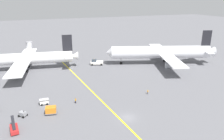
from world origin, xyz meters
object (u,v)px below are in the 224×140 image
object	(u,v)px
ground_crew_marshaller_foreground	(76,101)
ground_crew_ramp_agent_by_cones	(148,92)
gse_gpu_cart_small	(23,114)
jet_bridge	(29,46)
gse_baggage_cart_trailing	(44,102)
gse_container_dolly_flat	(51,110)
airliner_at_gate_left	(19,59)
pushback_tug	(97,62)
gse_belt_loader_portside	(14,129)
airliner_being_pushed	(161,52)

from	to	relation	value
ground_crew_marshaller_foreground	ground_crew_ramp_agent_by_cones	bearing A→B (deg)	-7.22
gse_gpu_cart_small	ground_crew_marshaller_foreground	size ratio (longest dim) A/B	1.55
gse_gpu_cart_small	ground_crew_marshaller_foreground	bearing A→B (deg)	7.68
gse_gpu_cart_small	jet_bridge	xyz separation A→B (m)	(5.74, 72.73, 3.58)
jet_bridge	ground_crew_ramp_agent_by_cones	bearing A→B (deg)	-65.63
gse_gpu_cart_small	jet_bridge	world-z (taller)	jet_bridge
gse_baggage_cart_trailing	ground_crew_ramp_agent_by_cones	world-z (taller)	gse_baggage_cart_trailing
ground_crew_ramp_agent_by_cones	ground_crew_marshaller_foreground	xyz separation A→B (m)	(-23.94, 3.03, 0.07)
gse_container_dolly_flat	jet_bridge	distance (m)	74.39
gse_baggage_cart_trailing	jet_bridge	xyz separation A→B (m)	(-0.51, 67.74, 3.52)
airliner_at_gate_left	gse_baggage_cart_trailing	bearing A→B (deg)	-80.82
gse_baggage_cart_trailing	ground_crew_marshaller_foreground	distance (m)	9.42
airliner_at_gate_left	gse_baggage_cart_trailing	size ratio (longest dim) A/B	18.57
airliner_at_gate_left	gse_baggage_cart_trailing	xyz separation A→B (m)	(6.12, -37.90, -4.27)
pushback_tug	gse_container_dolly_flat	distance (m)	47.45
gse_container_dolly_flat	gse_belt_loader_portside	world-z (taller)	gse_belt_loader_portside
gse_container_dolly_flat	gse_gpu_cart_small	bearing A→B (deg)	167.83
airliner_at_gate_left	pushback_tug	size ratio (longest dim) A/B	5.73
airliner_at_gate_left	gse_container_dolly_flat	size ratio (longest dim) A/B	14.50
airliner_at_gate_left	gse_gpu_cart_small	bearing A→B (deg)	-90.17
airliner_at_gate_left	ground_crew_ramp_agent_by_cones	distance (m)	58.86
gse_container_dolly_flat	gse_gpu_cart_small	size ratio (longest dim) A/B	1.38
pushback_tug	gse_gpu_cart_small	bearing A→B (deg)	-132.38
airliner_at_gate_left	gse_container_dolly_flat	distance (m)	45.22
gse_belt_loader_portside	jet_bridge	bearing A→B (deg)	84.41
gse_gpu_cart_small	pushback_tug	bearing A→B (deg)	47.62
gse_container_dolly_flat	gse_belt_loader_portside	distance (m)	10.74
gse_belt_loader_portside	gse_container_dolly_flat	bearing A→B (deg)	29.13
jet_bridge	gse_belt_loader_portside	bearing A→B (deg)	-95.59
jet_bridge	airliner_being_pushed	bearing A→B (deg)	-38.69
gse_gpu_cart_small	gse_baggage_cart_trailing	bearing A→B (deg)	38.62
pushback_tug	gse_belt_loader_portside	distance (m)	57.26
airliner_being_pushed	jet_bridge	distance (m)	73.96
gse_baggage_cart_trailing	jet_bridge	world-z (taller)	jet_bridge
gse_belt_loader_portside	jet_bridge	world-z (taller)	jet_bridge
pushback_tug	gse_container_dolly_flat	bearing A→B (deg)	-124.52
gse_baggage_cart_trailing	ground_crew_marshaller_foreground	xyz separation A→B (m)	(8.95, -2.94, 0.02)
airliner_at_gate_left	ground_crew_marshaller_foreground	distance (m)	43.74
airliner_at_gate_left	airliner_being_pushed	distance (m)	65.41
airliner_being_pushed	gse_container_dolly_flat	distance (m)	62.93
pushback_tug	gse_gpu_cart_small	distance (m)	50.78
airliner_at_gate_left	gse_gpu_cart_small	world-z (taller)	airliner_at_gate_left
airliner_at_gate_left	gse_gpu_cart_small	size ratio (longest dim) A/B	20.01
gse_belt_loader_portside	ground_crew_marshaller_foreground	world-z (taller)	gse_belt_loader_portside
gse_belt_loader_portside	jet_bridge	distance (m)	79.99
gse_baggage_cart_trailing	gse_gpu_cart_small	bearing A→B (deg)	-141.38
gse_baggage_cart_trailing	gse_belt_loader_portside	bearing A→B (deg)	-125.09
gse_gpu_cart_small	ground_crew_ramp_agent_by_cones	size ratio (longest dim) A/B	1.67
gse_container_dolly_flat	ground_crew_marshaller_foreground	xyz separation A→B (m)	(7.86, 3.63, -0.29)
gse_container_dolly_flat	gse_baggage_cart_trailing	world-z (taller)	gse_container_dolly_flat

